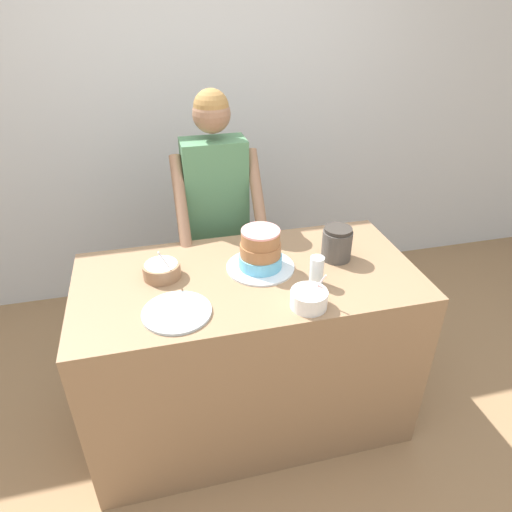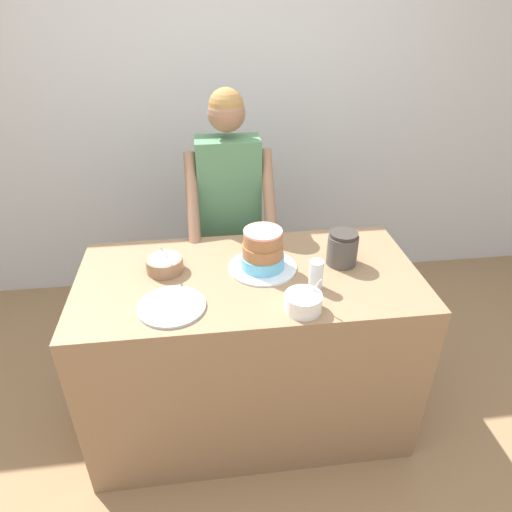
% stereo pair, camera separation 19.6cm
% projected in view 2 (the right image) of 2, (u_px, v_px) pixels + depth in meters
% --- Properties ---
extents(ground_plane, '(14.00, 14.00, 0.00)m').
position_uv_depth(ground_plane, '(259.00, 474.00, 2.20)').
color(ground_plane, '#93704C').
extents(wall_back, '(10.00, 0.05, 2.60)m').
position_uv_depth(wall_back, '(225.00, 111.00, 3.05)').
color(wall_back, silver).
rests_on(wall_back, ground_plane).
extents(counter, '(1.54, 0.76, 0.90)m').
position_uv_depth(counter, '(250.00, 350.00, 2.29)').
color(counter, '#8C6B4C').
rests_on(counter, ground_plane).
extents(person_baker, '(0.46, 0.44, 1.60)m').
position_uv_depth(person_baker, '(229.00, 204.00, 2.52)').
color(person_baker, '#2D2D38').
rests_on(person_baker, ground_plane).
extents(cake, '(0.31, 0.31, 0.20)m').
position_uv_depth(cake, '(263.00, 252.00, 2.06)').
color(cake, silver).
rests_on(cake, counter).
extents(frosting_bowl_white, '(0.17, 0.17, 0.17)m').
position_uv_depth(frosting_bowl_white, '(165.00, 264.00, 2.06)').
color(frosting_bowl_white, '#936B4C').
rests_on(frosting_bowl_white, counter).
extents(frosting_bowl_pink, '(0.15, 0.15, 0.14)m').
position_uv_depth(frosting_bowl_pink, '(303.00, 302.00, 1.81)').
color(frosting_bowl_pink, white).
rests_on(frosting_bowl_pink, counter).
extents(drinking_glass, '(0.06, 0.06, 0.13)m').
position_uv_depth(drinking_glass, '(316.00, 275.00, 1.93)').
color(drinking_glass, silver).
rests_on(drinking_glass, counter).
extents(ceramic_plate, '(0.28, 0.28, 0.01)m').
position_uv_depth(ceramic_plate, '(172.00, 306.00, 1.84)').
color(ceramic_plate, silver).
rests_on(ceramic_plate, counter).
extents(stoneware_jar, '(0.14, 0.14, 0.16)m').
position_uv_depth(stoneware_jar, '(342.00, 248.00, 2.10)').
color(stoneware_jar, '#4C4742').
rests_on(stoneware_jar, counter).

